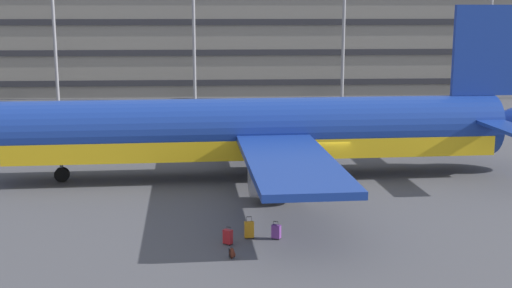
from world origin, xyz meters
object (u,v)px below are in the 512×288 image
airliner (260,131)px  backpack_teal (232,253)px  suitcase_black (276,231)px  suitcase_laid_flat (228,237)px  suitcase_red (249,229)px

airliner → backpack_teal: (-2.14, -14.11, -2.69)m
suitcase_black → backpack_teal: size_ratio=1.64×
airliner → suitcase_black: size_ratio=43.21×
suitcase_laid_flat → suitcase_red: 1.26m
suitcase_black → suitcase_laid_flat: 2.31m
backpack_teal → suitcase_red: bearing=71.2°
suitcase_red → backpack_teal: bearing=-108.8°
airliner → suitcase_laid_flat: size_ratio=46.59×
airliner → suitcase_laid_flat: bearing=-100.4°
airliner → backpack_teal: 14.52m
suitcase_red → suitcase_laid_flat: bearing=-142.4°
suitcase_black → backpack_teal: bearing=-132.0°
suitcase_black → suitcase_laid_flat: suitcase_black is taller
suitcase_black → suitcase_laid_flat: size_ratio=1.08×
suitcase_laid_flat → backpack_teal: suitcase_laid_flat is taller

